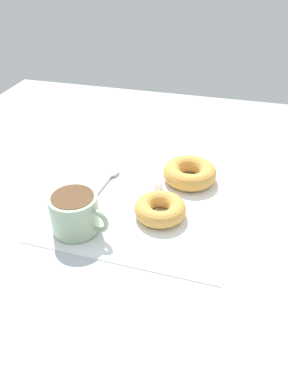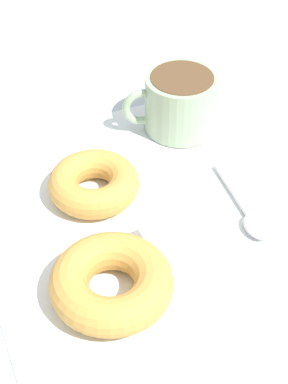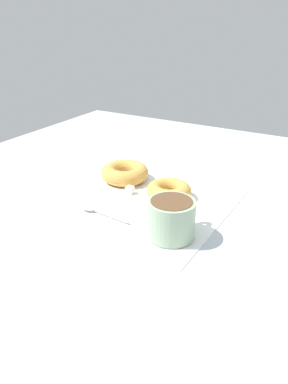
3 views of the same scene
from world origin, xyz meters
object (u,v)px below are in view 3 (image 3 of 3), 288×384
object	(u,v)px
sugar_cube	(129,190)
spoon	(94,210)
coffee_cup	(172,218)
donut_near_cup	(169,191)
donut_far	(125,173)

from	to	relation	value
sugar_cube	spoon	bearing A→B (deg)	-8.75
coffee_cup	donut_near_cup	world-z (taller)	coffee_cup
donut_near_cup	sugar_cube	xyz separation A→B (cm)	(2.51, -8.22, -0.80)
spoon	sugar_cube	xyz separation A→B (cm)	(-10.41, 1.60, 0.35)
donut_far	spoon	size ratio (longest dim) A/B	0.94
donut_near_cup	donut_far	xyz separation A→B (cm)	(-3.24, -13.06, 0.22)
donut_near_cup	sugar_cube	bearing A→B (deg)	-73.02
spoon	donut_near_cup	bearing A→B (deg)	142.75
spoon	sugar_cube	distance (cm)	10.53
spoon	coffee_cup	bearing A→B (deg)	88.89
donut_far	spoon	bearing A→B (deg)	11.33
coffee_cup	spoon	xyz separation A→B (cm)	(-0.33, -16.89, -3.13)
coffee_cup	donut_near_cup	xyz separation A→B (cm)	(-13.24, -7.06, -1.98)
coffee_cup	donut_far	size ratio (longest dim) A/B	0.99
spoon	sugar_cube	bearing A→B (deg)	171.25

